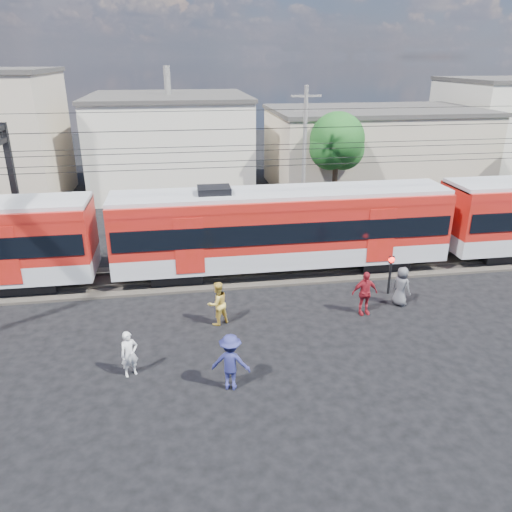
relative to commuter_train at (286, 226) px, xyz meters
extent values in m
plane|color=black|center=(-3.40, -8.00, -2.40)|extent=(120.00, 120.00, 0.00)
cube|color=#2D2823|center=(-3.40, 0.00, -2.34)|extent=(70.00, 3.40, 0.12)
cube|color=#59544C|center=(-3.40, -0.75, -2.22)|extent=(70.00, 0.12, 0.12)
cube|color=#59544C|center=(-3.40, 0.75, -2.22)|extent=(70.00, 0.12, 0.12)
cube|color=black|center=(-11.89, 0.00, -2.05)|extent=(2.40, 2.20, 0.70)
cube|color=black|center=(-5.33, 0.00, -2.05)|extent=(2.40, 2.20, 0.70)
cube|color=black|center=(4.91, 0.00, -2.05)|extent=(2.40, 2.20, 0.70)
cube|color=#A2A5AA|center=(-0.21, 0.00, -1.25)|extent=(16.00, 3.00, 0.90)
cube|color=#9C1A0E|center=(-0.21, 0.00, 0.40)|extent=(16.00, 3.00, 2.40)
cube|color=black|center=(-0.21, 0.00, 0.15)|extent=(15.68, 3.08, 0.95)
cube|color=#A2A5AA|center=(-0.21, 0.00, 1.65)|extent=(16.00, 2.60, 0.25)
cube|color=black|center=(11.47, 0.00, -2.05)|extent=(2.40, 2.20, 0.70)
cube|color=black|center=(-13.40, 4.50, 1.10)|extent=(0.30, 0.30, 7.00)
cylinder|color=black|center=(-3.40, -0.70, 3.10)|extent=(70.00, 0.03, 0.03)
cylinder|color=black|center=(-3.40, 0.70, 3.10)|extent=(70.00, 0.03, 0.03)
cylinder|color=black|center=(-3.40, -0.70, 3.80)|extent=(70.00, 0.03, 0.03)
cylinder|color=black|center=(-3.40, 0.70, 3.80)|extent=(70.00, 0.03, 0.03)
cylinder|color=black|center=(-3.40, -3.50, 5.10)|extent=(70.00, 0.03, 0.03)
cylinder|color=black|center=(-3.40, 3.50, 5.10)|extent=(70.00, 0.03, 0.03)
cube|color=beige|center=(-5.40, 19.00, 1.10)|extent=(12.00, 12.00, 7.00)
cube|color=#3F3D3A|center=(-5.40, 19.00, 4.75)|extent=(12.24, 12.24, 0.30)
cube|color=tan|center=(10.60, 16.00, 0.60)|extent=(16.00, 10.00, 6.00)
cube|color=#3F3D3A|center=(10.60, 16.00, 3.75)|extent=(16.32, 10.20, 0.30)
cube|color=beige|center=(24.60, 20.00, 1.60)|extent=(10.00, 10.00, 8.00)
cylinder|color=slate|center=(2.60, 7.00, 1.85)|extent=(0.24, 0.24, 8.50)
cube|color=slate|center=(2.60, 7.00, 5.50)|extent=(1.80, 0.12, 0.12)
cube|color=slate|center=(2.60, 7.00, 4.70)|extent=(1.40, 0.12, 0.12)
cylinder|color=#382619|center=(5.60, 10.00, -0.44)|extent=(0.36, 0.36, 3.92)
sphere|color=#154B18|center=(5.60, 10.00, 2.50)|extent=(3.64, 3.64, 3.64)
sphere|color=#154B18|center=(6.20, 10.30, 1.80)|extent=(2.80, 2.80, 2.80)
imported|color=silver|center=(-6.96, -7.70, -1.59)|extent=(0.70, 0.60, 1.62)
imported|color=gold|center=(-3.75, -4.68, -1.49)|extent=(1.11, 1.03, 1.82)
imported|color=navy|center=(-3.70, -8.93, -1.43)|extent=(1.41, 1.05, 1.94)
imported|color=maroon|center=(2.32, -4.79, -1.45)|extent=(1.14, 0.53, 1.89)
imported|color=#4D4D52|center=(4.17, -4.26, -1.53)|extent=(0.92, 1.02, 1.75)
cylinder|color=black|center=(4.12, -3.15, -1.55)|extent=(0.11, 0.11, 1.71)
sphere|color=#FF140C|center=(4.12, -3.15, -0.74)|extent=(0.27, 0.27, 0.27)
cube|color=black|center=(4.12, -3.15, -0.74)|extent=(0.24, 0.06, 0.33)
camera|label=1|loc=(-5.01, -22.37, 7.60)|focal=35.00mm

